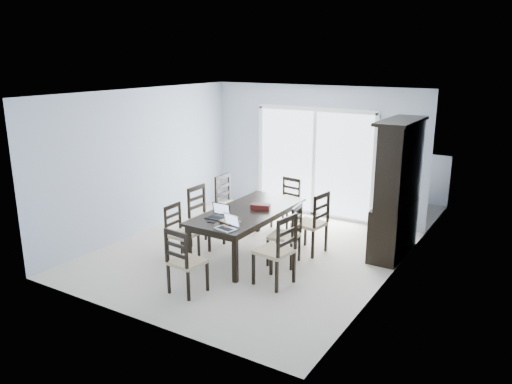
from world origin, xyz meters
TOP-DOWN VIEW (x-y plane):
  - floor at (0.00, 0.00)m, footprint 5.00×5.00m
  - ceiling at (0.00, 0.00)m, footprint 5.00×5.00m
  - back_wall at (0.00, 2.50)m, footprint 4.50×0.02m
  - wall_left at (-2.25, 0.00)m, footprint 0.02×5.00m
  - wall_right at (2.25, 0.00)m, footprint 0.02×5.00m
  - balcony at (0.00, 3.50)m, footprint 4.50×2.00m
  - railing at (0.00, 4.50)m, footprint 4.50×0.06m
  - dining_table at (0.00, 0.00)m, footprint 1.00×2.20m
  - china_hutch at (2.02, 1.25)m, footprint 0.50×1.38m
  - sliding_door at (0.00, 2.48)m, footprint 2.52×0.05m
  - chair_left_near at (-0.84, -0.74)m, footprint 0.40×0.39m
  - chair_left_mid at (-0.89, -0.05)m, footprint 0.47×0.46m
  - chair_left_far at (-0.95, 0.81)m, footprint 0.47×0.46m
  - chair_right_near at (1.01, -0.76)m, footprint 0.52×0.51m
  - chair_right_mid at (0.79, -0.04)m, footprint 0.49×0.48m
  - chair_right_far at (0.92, 0.58)m, footprint 0.52×0.51m
  - chair_end_near at (0.03, -1.69)m, footprint 0.45×0.46m
  - chair_end_far at (-0.10, 1.57)m, footprint 0.46×0.47m
  - laptop_dark at (-0.18, -0.60)m, footprint 0.32×0.22m
  - laptop_silver at (0.23, -0.95)m, footprint 0.34×0.27m
  - book_stack at (0.12, -0.70)m, footprint 0.31×0.27m
  - cell_phone at (-0.13, -0.81)m, footprint 0.12×0.07m
  - game_box at (0.14, 0.17)m, footprint 0.34×0.25m
  - hot_tub at (-0.92, 3.40)m, footprint 1.90×1.75m

SIDE VIEW (x-z plane):
  - balcony at x=0.00m, z-range -0.10..0.00m
  - floor at x=0.00m, z-range 0.00..0.00m
  - hot_tub at x=-0.92m, z-range 0.00..0.87m
  - chair_left_near at x=-0.84m, z-range 0.03..1.06m
  - railing at x=0.00m, z-range 0.00..1.10m
  - chair_end_far at x=-0.10m, z-range 0.03..1.10m
  - chair_end_near at x=0.03m, z-range 0.03..1.12m
  - chair_right_mid at x=0.79m, z-range 0.03..1.16m
  - chair_left_mid at x=-0.89m, z-range 0.03..1.22m
  - chair_left_far at x=-0.95m, z-range 0.03..1.23m
  - chair_right_far at x=0.92m, z-range 0.03..1.24m
  - chair_right_near at x=1.01m, z-range 0.04..1.24m
  - dining_table at x=0.00m, z-range 0.30..1.05m
  - cell_phone at x=-0.13m, z-range 0.75..0.76m
  - book_stack at x=0.12m, z-range 0.75..0.79m
  - game_box at x=0.14m, z-range 0.75..0.83m
  - laptop_silver at x=0.23m, z-range 0.70..0.90m
  - laptop_dark at x=-0.18m, z-range 0.69..0.91m
  - china_hutch at x=2.02m, z-range -0.03..2.17m
  - sliding_door at x=0.00m, z-range 0.00..2.18m
  - back_wall at x=0.00m, z-range 0.00..2.60m
  - wall_left at x=-2.25m, z-range 0.00..2.60m
  - wall_right at x=2.25m, z-range 0.00..2.60m
  - ceiling at x=0.00m, z-range 2.60..2.60m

